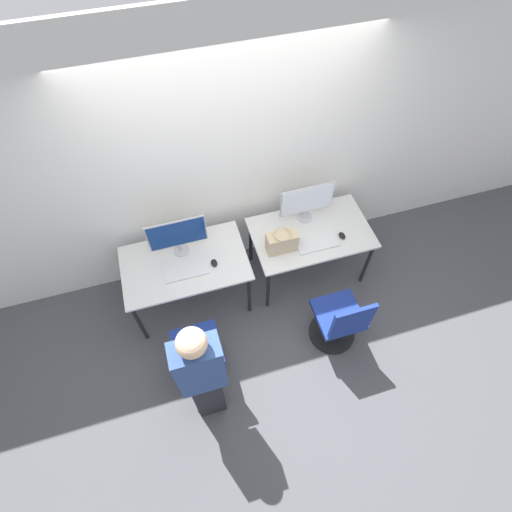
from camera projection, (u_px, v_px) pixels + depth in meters
ground_plane at (260, 311)px, 4.37m from camera, size 20.00×20.00×0.00m
wall_back at (234, 161)px, 3.70m from camera, size 12.00×0.05×2.80m
desk_left at (185, 266)px, 3.94m from camera, size 1.22×0.75×0.71m
monitor_left at (177, 235)px, 3.77m from camera, size 0.56×0.16×0.44m
keyboard_left at (186, 272)px, 3.81m from camera, size 0.42×0.16×0.02m
mouse_left at (214, 263)px, 3.87m from camera, size 0.06×0.09×0.03m
office_chair_left at (199, 355)px, 3.70m from camera, size 0.48×0.48×0.91m
person_left at (202, 375)px, 3.08m from camera, size 0.36×0.21×1.62m
desk_right at (311, 236)px, 4.16m from camera, size 1.22×0.75×0.71m
monitor_right at (307, 201)px, 4.01m from camera, size 0.56×0.16×0.44m
keyboard_right at (318, 244)px, 4.00m from camera, size 0.42×0.16×0.02m
mouse_right at (342, 236)px, 4.06m from camera, size 0.06×0.09×0.03m
office_chair_right at (339, 322)px, 3.89m from camera, size 0.48×0.48×0.91m
handbag at (282, 242)px, 3.89m from camera, size 0.30×0.18×0.25m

